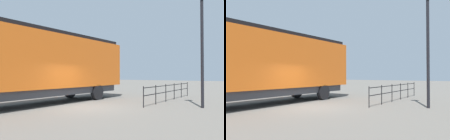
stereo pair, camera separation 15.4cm
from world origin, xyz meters
The scene contains 4 objects.
ground_plane centered at (0.00, 0.00, 0.00)m, with size 120.00×120.00×0.00m, color #666059.
locomotive centered at (-3.23, -1.15, 2.47)m, with size 2.95×15.69×4.44m.
lamp_post centered at (5.25, 3.37, 4.71)m, with size 0.56×0.56×6.47m.
platform_fence centered at (2.57, 5.85, 0.75)m, with size 0.05×8.44×1.16m.
Camera 1 is at (8.08, -9.60, 1.80)m, focal length 36.59 mm.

